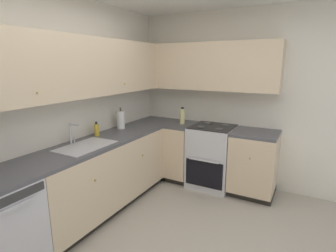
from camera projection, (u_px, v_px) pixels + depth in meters
The scene contains 14 objects.
wall_back at pixel (48, 113), 2.92m from camera, with size 4.19×0.05×2.57m, color silver.
wall_right at pixel (245, 101), 3.91m from camera, with size 0.05×3.37×2.57m, color silver.
lower_cabinets_back at pixel (103, 176), 3.34m from camera, with size 2.00×0.62×0.87m.
countertop_back at pixel (101, 142), 3.23m from camera, with size 3.20×0.60×0.04m, color #4C4C51.
lower_cabinets_right at pixel (225, 160), 3.90m from camera, with size 0.62×1.58×0.87m.
countertop_right at pixel (226, 130), 3.80m from camera, with size 0.60×1.58×0.03m.
oven_range at pixel (212, 156), 4.01m from camera, with size 0.68×0.62×1.06m.
upper_cabinets_back at pixel (76, 67), 2.96m from camera, with size 2.88×0.34×0.67m.
upper_cabinets_right at pixel (205, 66), 3.91m from camera, with size 0.32×2.13×0.67m.
sink at pixel (86, 150), 2.99m from camera, with size 0.64×0.40×0.10m.
faucet at pixel (72, 132), 3.05m from camera, with size 0.07×0.16×0.24m.
soap_bottle at pixel (97, 130), 3.41m from camera, with size 0.06×0.06×0.18m.
paper_towel_roll at pixel (121, 120), 3.79m from camera, with size 0.11×0.11×0.31m.
oil_bottle at pixel (182, 116), 4.09m from camera, with size 0.08×0.08×0.26m.
Camera 1 is at (-1.89, -0.87, 1.81)m, focal length 28.51 mm.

